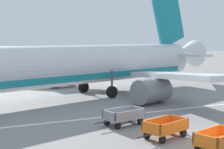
% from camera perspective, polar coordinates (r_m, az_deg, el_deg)
% --- Properties ---
extents(apron_stripe, '(120.00, 0.36, 0.01)m').
position_cam_1_polar(apron_stripe, '(25.99, 4.42, -6.48)').
color(apron_stripe, silver).
rests_on(apron_stripe, ground).
extents(airplane, '(36.84, 29.93, 11.34)m').
position_cam_1_polar(airplane, '(33.06, -4.47, 1.54)').
color(airplane, silver).
rests_on(airplane, ground).
extents(baggage_cart_third_in_row, '(3.61, 2.07, 1.07)m').
position_cam_1_polar(baggage_cart_third_in_row, '(18.06, 17.31, -10.38)').
color(baggage_cart_third_in_row, orange).
rests_on(baggage_cart_third_in_row, ground).
extents(baggage_cart_fourth_in_row, '(3.61, 2.06, 1.07)m').
position_cam_1_polar(baggage_cart_fourth_in_row, '(19.78, 8.87, -8.74)').
color(baggage_cart_fourth_in_row, orange).
rests_on(baggage_cart_fourth_in_row, ground).
extents(baggage_cart_far_end, '(3.63, 1.88, 1.07)m').
position_cam_1_polar(baggage_cart_far_end, '(22.36, 1.95, -6.95)').
color(baggage_cart_far_end, gray).
rests_on(baggage_cart_far_end, ground).
extents(traffic_cone_near_plane, '(0.45, 0.45, 0.59)m').
position_cam_1_polar(traffic_cone_near_plane, '(21.01, 11.58, -8.78)').
color(traffic_cone_near_plane, orange).
rests_on(traffic_cone_near_plane, ground).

